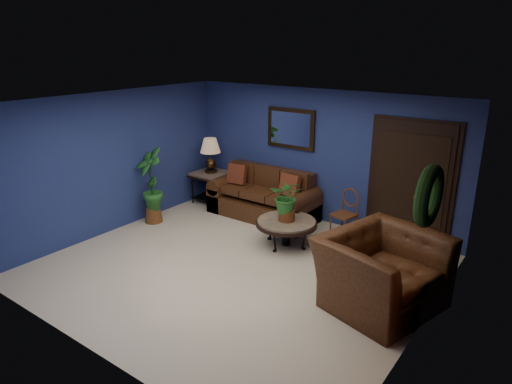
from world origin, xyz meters
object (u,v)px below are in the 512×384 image
Objects in this scene: coffee_table at (286,224)px; side_chair at (346,210)px; end_table at (211,179)px; sofa at (265,200)px; table_lamp at (210,151)px; armchair at (381,272)px.

coffee_table is 1.20× the size of side_chair.
end_table is (-2.46, 0.89, 0.12)m from coffee_table.
side_chair reaches higher than end_table.
sofa is at bearing 139.64° from coffee_table.
sofa is 1.60m from table_lamp.
armchair is (4.45, -1.73, -0.64)m from table_lamp.
end_table is at bearing 160.14° from coffee_table.
end_table is at bearing -166.96° from side_chair.
end_table is 1.03× the size of table_lamp.
coffee_table is at bearing -111.95° from side_chair.
sofa is at bearing -167.06° from side_chair.
side_chair is (1.72, 0.03, 0.17)m from sofa.
coffee_table is 2.16m from armchair.
table_lamp is at bearing -178.72° from sofa.
end_table is at bearing -33.69° from table_lamp.
sofa is at bearing 1.28° from table_lamp.
side_chair is (3.10, 0.06, -0.63)m from table_lamp.
side_chair is at bearing 1.15° from end_table.
sofa reaches higher than side_chair.
armchair is at bearing -22.87° from coffee_table.
armchair is at bearing -29.81° from sofa.
coffee_table is 1.47× the size of table_lamp.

